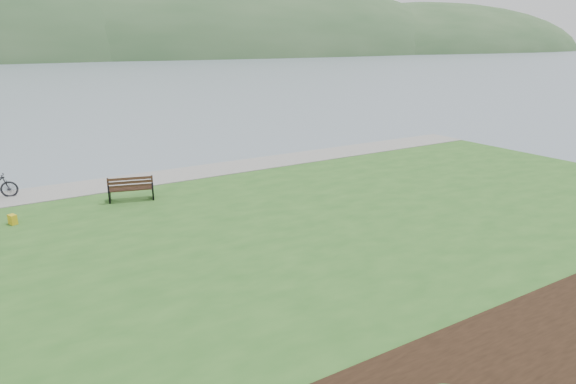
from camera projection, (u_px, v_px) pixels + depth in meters
The scene contains 6 objects.
ground at pixel (249, 235), 16.34m from camera, with size 600.00×600.00×0.00m, color slate.
lawn at pixel (282, 250), 14.65m from camera, with size 34.00×20.00×0.40m, color #2A5A20.
shoreline_path at pixel (173, 175), 21.82m from camera, with size 34.00×2.20×0.03m, color gray.
far_hillside at pixel (56, 59), 164.56m from camera, with size 580.00×80.00×38.00m, color #31522E, non-canonical shape.
park_bench at pixel (131, 188), 18.30m from camera, with size 1.66×1.03×0.96m.
pannier at pixel (13, 219), 16.06m from camera, with size 0.18×0.29×0.31m, color gold.
Camera 1 is at (-7.07, -13.59, 5.95)m, focal length 32.00 mm.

